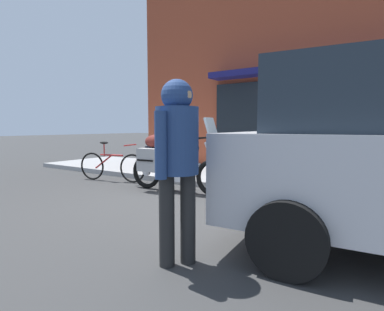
% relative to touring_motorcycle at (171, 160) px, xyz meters
% --- Properties ---
extents(ground_plane, '(80.00, 80.00, 0.00)m').
position_rel_touring_motorcycle_xyz_m(ground_plane, '(0.46, -0.44, -0.61)').
color(ground_plane, '#373737').
extents(touring_motorcycle, '(2.17, 0.77, 1.41)m').
position_rel_touring_motorcycle_xyz_m(touring_motorcycle, '(0.00, 0.00, 0.00)').
color(touring_motorcycle, black).
rests_on(touring_motorcycle, ground_plane).
extents(parked_bicycle, '(1.70, 0.57, 0.91)m').
position_rel_touring_motorcycle_xyz_m(parked_bicycle, '(-1.84, 0.14, -0.25)').
color(parked_bicycle, black).
rests_on(parked_bicycle, ground_plane).
extents(pedestrian_walking, '(0.38, 0.56, 1.66)m').
position_rel_touring_motorcycle_xyz_m(pedestrian_walking, '(1.98, -2.44, 0.43)').
color(pedestrian_walking, '#242424').
rests_on(pedestrian_walking, ground_plane).
extents(sandwich_board_sign, '(0.55, 0.40, 0.88)m').
position_rel_touring_motorcycle_xyz_m(sandwich_board_sign, '(-0.91, 1.33, -0.05)').
color(sandwich_board_sign, silver).
rests_on(sandwich_board_sign, sidewalk_curb).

